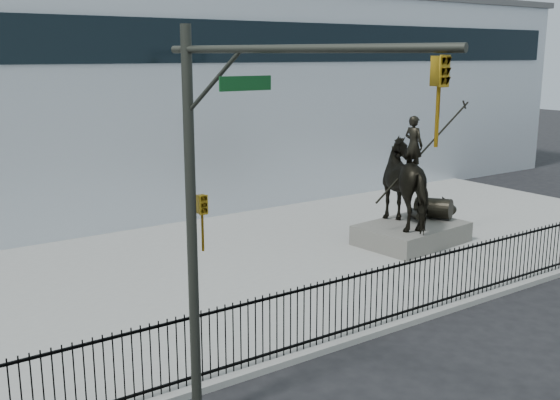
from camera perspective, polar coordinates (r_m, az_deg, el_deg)
ground at (r=16.53m, az=15.57°, el=-11.15°), size 120.00×120.00×0.00m
plaza at (r=21.30m, az=0.93°, el=-5.05°), size 30.00×12.00×0.15m
building at (r=31.82m, az=-13.04°, el=8.62°), size 44.00×14.00×9.00m
picket_fence at (r=16.96m, az=12.49°, el=-7.09°), size 22.10×0.10×1.50m
statue_plinth at (r=23.02m, az=11.38°, el=-2.87°), size 3.83×2.82×0.68m
equestrian_statue at (r=22.68m, az=11.68°, el=1.43°), size 4.60×3.07×3.91m
traffic_signal_left at (r=10.51m, az=-4.49°, el=-1.20°), size 1.52×4.84×7.00m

